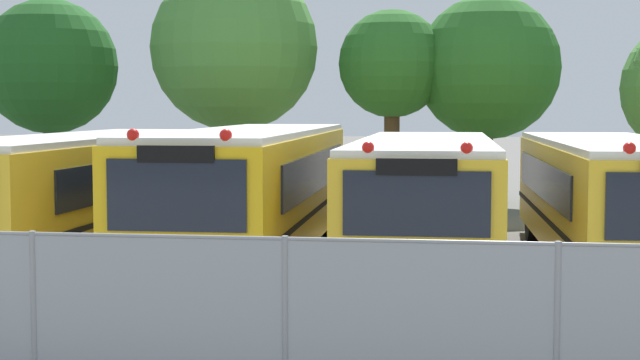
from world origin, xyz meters
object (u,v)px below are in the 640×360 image
at_px(school_bus_3, 612,196).
at_px(tree_1, 232,49).
at_px(tree_2, 392,65).
at_px(school_bus_2, 425,194).
at_px(school_bus_0, 79,190).
at_px(tree_3, 493,66).
at_px(traffic_cone, 52,332).
at_px(school_bus_1, 253,188).
at_px(tree_0, 50,68).

bearing_deg(school_bus_3, tree_1, -48.91).
distance_m(school_bus_3, tree_2, 12.20).
height_order(school_bus_2, school_bus_3, school_bus_3).
xyz_separation_m(school_bus_0, tree_3, (8.56, 11.50, 2.89)).
bearing_deg(traffic_cone, school_bus_1, 82.41).
bearing_deg(school_bus_2, school_bus_0, 1.89).
height_order(school_bus_0, tree_1, tree_1).
bearing_deg(school_bus_3, traffic_cone, 42.15).
height_order(school_bus_3, traffic_cone, school_bus_3).
distance_m(school_bus_0, traffic_cone, 7.77).
xyz_separation_m(school_bus_0, school_bus_1, (3.56, 0.07, 0.07)).
xyz_separation_m(school_bus_3, tree_1, (-9.85, 10.68, 3.47)).
relative_size(school_bus_3, tree_3, 1.64).
relative_size(tree_2, traffic_cone, 12.40).
distance_m(school_bus_0, tree_3, 14.62).
bearing_deg(tree_1, school_bus_3, -47.34).
xyz_separation_m(school_bus_2, tree_2, (-1.40, 10.74, 2.96)).
height_order(tree_3, traffic_cone, tree_3).
distance_m(tree_0, tree_1, 5.56).
height_order(school_bus_1, traffic_cone, school_bus_1).
relative_size(school_bus_1, traffic_cone, 23.37).
distance_m(school_bus_3, tree_3, 11.76).
bearing_deg(tree_0, school_bus_2, -38.55).
bearing_deg(tree_0, traffic_cone, -66.39).
bearing_deg(tree_3, tree_1, -176.04).
distance_m(school_bus_1, school_bus_3, 6.87).
bearing_deg(tree_0, tree_3, 7.98).
bearing_deg(tree_3, traffic_cone, -107.70).
height_order(tree_0, tree_3, tree_3).
height_order(tree_1, traffic_cone, tree_1).
height_order(school_bus_2, tree_3, tree_3).
bearing_deg(tree_0, school_bus_3, -31.62).
bearing_deg(tree_3, tree_2, -171.33).
bearing_deg(tree_1, traffic_cone, -83.71).
relative_size(tree_0, tree_3, 0.98).
relative_size(tree_1, tree_2, 1.25).
xyz_separation_m(school_bus_2, tree_1, (-6.34, 10.65, 3.47)).
distance_m(tree_0, tree_3, 13.48).
bearing_deg(school_bus_3, tree_0, -33.19).
relative_size(school_bus_2, tree_3, 1.65).
distance_m(school_bus_1, school_bus_2, 3.37).
bearing_deg(school_bus_1, tree_0, -49.92).
distance_m(tree_0, tree_2, 10.40).
distance_m(school_bus_1, tree_3, 12.79).
xyz_separation_m(tree_3, traffic_cone, (-5.98, -18.74, -4.02)).
xyz_separation_m(school_bus_0, tree_0, (-4.79, 9.63, 2.83)).
xyz_separation_m(school_bus_3, tree_0, (-15.21, 9.37, 2.85)).
xyz_separation_m(school_bus_1, school_bus_2, (3.36, 0.23, -0.09)).
bearing_deg(school_bus_2, tree_3, -98.89).
bearing_deg(school_bus_1, school_bus_3, -179.47).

